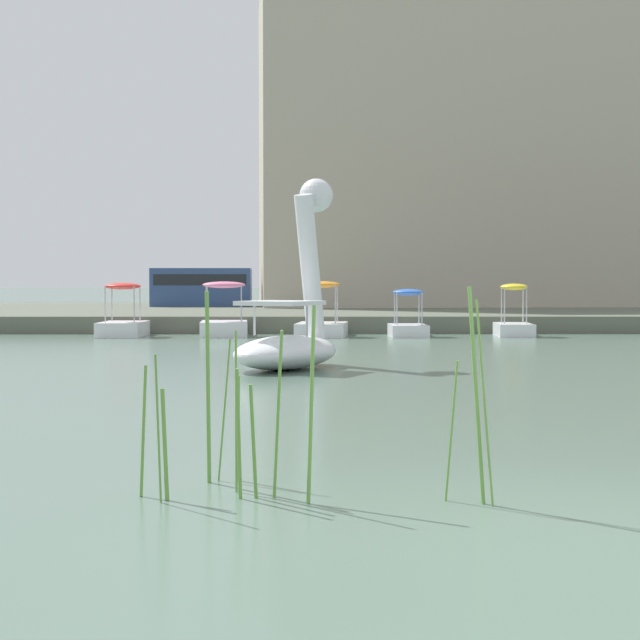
% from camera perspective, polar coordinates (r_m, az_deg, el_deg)
% --- Properties ---
extents(ground_plane, '(586.51, 586.51, 0.00)m').
position_cam_1_polar(ground_plane, '(6.69, 14.66, -11.79)').
color(ground_plane, '#567060').
extents(shore_bank_far, '(123.44, 21.84, 0.54)m').
position_cam_1_polar(shore_bank_far, '(41.87, 1.92, 0.34)').
color(shore_bank_far, '#5B6051').
rests_on(shore_bank_far, ground_plane).
extents(swan_boat, '(2.66, 3.26, 3.64)m').
position_cam_1_polar(swan_boat, '(18.50, -1.63, -0.31)').
color(swan_boat, white).
rests_on(swan_boat, ground_plane).
extents(pedal_boat_yellow, '(1.18, 2.05, 1.58)m').
position_cam_1_polar(pedal_boat_yellow, '(30.21, 11.10, -0.16)').
color(pedal_boat_yellow, white).
rests_on(pedal_boat_yellow, ground_plane).
extents(pedal_boat_blue, '(1.09, 1.91, 1.42)m').
position_cam_1_polar(pedal_boat_blue, '(29.64, 5.10, -0.16)').
color(pedal_boat_blue, white).
rests_on(pedal_boat_blue, ground_plane).
extents(pedal_boat_orange, '(1.64, 2.49, 1.65)m').
position_cam_1_polar(pedal_boat_orange, '(29.59, 0.10, -0.16)').
color(pedal_boat_orange, white).
rests_on(pedal_boat_orange, ground_plane).
extents(pedal_boat_pink, '(1.54, 2.31, 1.64)m').
position_cam_1_polar(pedal_boat_pink, '(29.85, -5.54, -0.09)').
color(pedal_boat_pink, white).
rests_on(pedal_boat_pink, ground_plane).
extents(pedal_boat_red, '(1.26, 2.27, 1.60)m').
position_cam_1_polar(pedal_boat_red, '(30.15, -11.29, -0.08)').
color(pedal_boat_red, white).
rests_on(pedal_boat_red, ground_plane).
extents(parked_van, '(4.44, 1.94, 1.70)m').
position_cam_1_polar(parked_van, '(44.43, -6.83, 1.97)').
color(parked_van, navy).
rests_on(parked_van, shore_bank_far).
extents(apartment_block, '(20.75, 10.82, 14.69)m').
position_cam_1_polar(apartment_block, '(47.44, 9.00, 9.75)').
color(apartment_block, '#B2A893').
rests_on(apartment_block, shore_bank_far).
extents(reed_clump_foreground, '(2.60, 1.01, 1.58)m').
position_cam_1_polar(reed_clump_foreground, '(7.45, -2.38, -5.42)').
color(reed_clump_foreground, '#669942').
rests_on(reed_clump_foreground, ground_plane).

